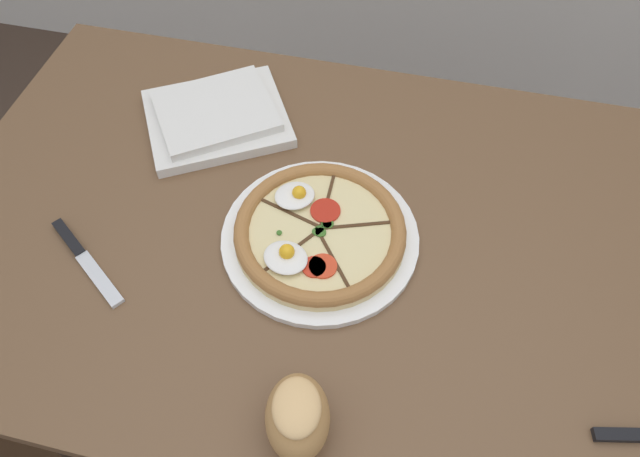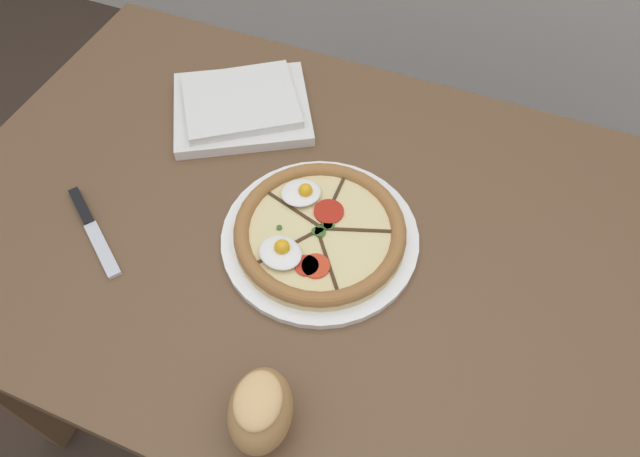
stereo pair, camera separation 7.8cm
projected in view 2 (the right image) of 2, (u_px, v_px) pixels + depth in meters
ground_plane at (333, 396)px, 1.51m from camera, size 12.00×12.00×0.00m
dining_table at (340, 271)px, 0.98m from camera, size 1.31×0.80×0.75m
pizza at (319, 233)px, 0.87m from camera, size 0.31×0.31×0.05m
napkin_folded at (241, 106)px, 1.04m from camera, size 0.31×0.30×0.04m
bread_piece_near at (260, 409)px, 0.69m from camera, size 0.10×0.12×0.09m
knife_main at (93, 230)px, 0.89m from camera, size 0.17×0.13×0.01m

